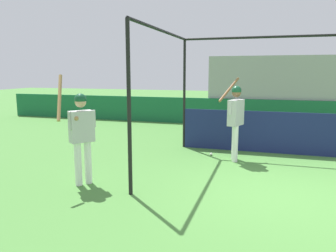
% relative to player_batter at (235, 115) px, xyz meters
% --- Properties ---
extents(ground_plane, '(60.00, 60.00, 0.00)m').
position_rel_player_batter_xyz_m(ground_plane, '(1.12, -2.14, -1.09)').
color(ground_plane, '#477F38').
extents(outfield_wall, '(24.00, 0.12, 1.06)m').
position_rel_player_batter_xyz_m(outfield_wall, '(1.12, 5.20, -0.56)').
color(outfield_wall, '#196038').
rests_on(outfield_wall, ground).
extents(bleacher_section, '(5.40, 3.20, 2.74)m').
position_rel_player_batter_xyz_m(bleacher_section, '(1.12, 6.86, 0.27)').
color(bleacher_section, '#9E9E99').
rests_on(bleacher_section, ground).
extents(batting_cage, '(4.06, 3.87, 3.00)m').
position_rel_player_batter_xyz_m(batting_cage, '(0.49, 0.29, 0.17)').
color(batting_cage, black).
rests_on(batting_cage, ground).
extents(player_batter, '(0.61, 1.01, 1.97)m').
position_rel_player_batter_xyz_m(player_batter, '(0.00, 0.00, 0.00)').
color(player_batter, white).
rests_on(player_batter, ground).
extents(player_waiting, '(0.62, 0.80, 2.07)m').
position_rel_player_batter_xyz_m(player_waiting, '(-2.57, -2.57, -0.05)').
color(player_waiting, white).
rests_on(player_waiting, ground).
extents(baseball, '(0.07, 0.07, 0.07)m').
position_rel_player_batter_xyz_m(baseball, '(-0.60, 0.27, -1.06)').
color(baseball, white).
rests_on(baseball, ground).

